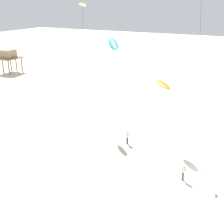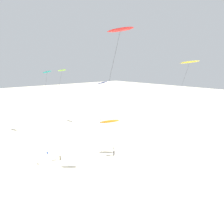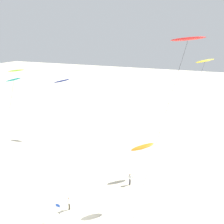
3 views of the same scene
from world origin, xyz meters
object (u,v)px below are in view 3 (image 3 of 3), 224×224
(kite_flyer_nearest, at_px, (130,179))
(kite_flyer_middle, at_px, (69,203))
(kite_teal, at_px, (13,82))
(kite_orange, at_px, (143,147))
(marker_flag, at_px, (57,208))
(kite_lime, at_px, (16,72))
(kite_navy, at_px, (62,81))
(kite_yellow, at_px, (205,62))
(kite_red, at_px, (188,41))

(kite_flyer_nearest, bearing_deg, kite_flyer_middle, -119.33)
(kite_teal, bearing_deg, kite_orange, 6.19)
(kite_teal, distance_m, marker_flag, 16.52)
(kite_lime, height_order, kite_flyer_nearest, kite_lime)
(kite_navy, height_order, kite_yellow, kite_yellow)
(kite_lime, height_order, kite_yellow, kite_yellow)
(kite_flyer_nearest, height_order, kite_flyer_middle, same)
(kite_red, bearing_deg, kite_flyer_nearest, 142.16)
(kite_red, height_order, kite_orange, kite_red)
(kite_navy, relative_size, kite_flyer_nearest, 6.88)
(kite_lime, relative_size, kite_yellow, 0.90)
(kite_yellow, distance_m, kite_flyer_nearest, 19.83)
(kite_yellow, bearing_deg, kite_flyer_nearest, -124.56)
(kite_yellow, height_order, kite_flyer_middle, kite_yellow)
(kite_navy, bearing_deg, kite_orange, -36.56)
(kite_yellow, distance_m, marker_flag, 28.04)
(kite_navy, xyz_separation_m, marker_flag, (14.71, -23.33, -9.40))
(kite_navy, relative_size, kite_red, 0.58)
(kite_yellow, relative_size, kite_flyer_middle, 9.91)
(kite_navy, height_order, kite_flyer_nearest, kite_navy)
(kite_orange, bearing_deg, marker_flag, -136.95)
(kite_lime, distance_m, kite_orange, 23.39)
(kite_red, distance_m, kite_flyer_nearest, 20.71)
(kite_orange, bearing_deg, kite_lime, 169.25)
(kite_lime, xyz_separation_m, kite_flyer_nearest, (19.26, -0.85, -13.45))
(kite_red, xyz_separation_m, kite_flyer_middle, (-11.83, -2.44, -18.55))
(kite_red, xyz_separation_m, kite_flyer_nearest, (-7.28, 5.65, -18.55))
(kite_yellow, height_order, kite_teal, kite_yellow)
(kite_orange, distance_m, kite_flyer_middle, 10.84)
(kite_lime, distance_m, kite_red, 27.80)
(kite_navy, relative_size, kite_lime, 0.78)
(kite_orange, relative_size, kite_flyer_nearest, 4.67)
(kite_lime, height_order, kite_red, kite_red)
(kite_flyer_middle, bearing_deg, kite_yellow, 57.64)
(kite_teal, bearing_deg, kite_red, -1.38)
(kite_teal, xyz_separation_m, kite_flyer_nearest, (14.15, 5.14, -13.17))
(kite_navy, xyz_separation_m, kite_teal, (5.29, -18.23, 3.17))
(kite_red, height_order, kite_flyer_nearest, kite_red)
(kite_lime, xyz_separation_m, kite_orange, (21.95, -4.16, -6.94))
(kite_flyer_nearest, relative_size, kite_flyer_middle, 1.00)
(kite_yellow, distance_m, kite_orange, 16.94)
(kite_lime, distance_m, kite_yellow, 28.26)
(kite_red, bearing_deg, kite_teal, 178.62)
(kite_orange, xyz_separation_m, kite_flyer_nearest, (-2.69, 3.31, -6.51))
(kite_lime, relative_size, marker_flag, 7.06)
(kite_navy, height_order, kite_flyer_middle, kite_navy)
(kite_yellow, bearing_deg, kite_teal, -143.80)
(kite_orange, height_order, kite_flyer_middle, kite_orange)
(kite_yellow, bearing_deg, kite_lime, -159.96)
(kite_lime, bearing_deg, kite_navy, 90.81)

